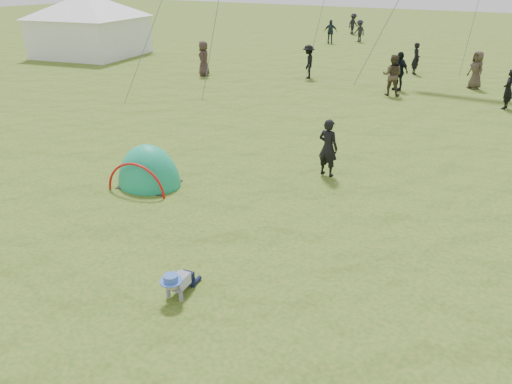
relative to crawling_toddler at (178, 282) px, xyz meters
The scene contains 15 objects.
ground 1.10m from the crawling_toddler, 162.68° to the left, with size 140.00×140.00×0.00m, color #2C5614.
crawling_toddler is the anchor object (origin of this frame).
popup_tent 5.05m from the crawling_toddler, 138.79° to the left, with size 1.68×1.38×2.17m, color #0A8573.
standing_adult 6.43m from the crawling_toddler, 91.60° to the left, with size 0.57×0.37×1.57m, color black.
event_marquee 28.01m from the crawling_toddler, 141.68° to the left, with size 6.01×6.01×4.14m, color white, non-canonical shape.
crowd_person_0 22.24m from the crawling_toddler, 95.89° to the left, with size 0.60×0.39×1.64m, color black.
crowd_person_2 32.95m from the crawling_toddler, 109.92° to the left, with size 1.00×0.42×1.71m, color #222C39.
crowd_person_3 39.40m from the crawling_toddler, 107.83° to the left, with size 1.10×0.64×1.71m, color black.
crowd_person_4 20.06m from the crawling_toddler, 86.84° to the left, with size 0.84×0.55×1.73m, color #42372D.
crowd_person_6 16.97m from the crawling_toddler, 80.16° to the left, with size 0.58×0.38×1.58m, color black.
crowd_person_7 16.70m from the crawling_toddler, 96.13° to the left, with size 0.86×0.67×1.77m, color #453729.
crowd_person_8 17.89m from the crawling_toddler, 95.92° to the left, with size 1.02×0.43×1.75m, color black.
crowd_person_9 34.38m from the crawling_toddler, 106.41° to the left, with size 1.05×0.61×1.63m, color black.
crowd_person_15 19.26m from the crawling_toddler, 110.15° to the left, with size 1.08×0.62×1.67m, color black.
crowd_person_16 19.59m from the crawling_toddler, 126.27° to the left, with size 0.86×0.56×1.77m, color #3A2A27.
Camera 1 is at (5.94, -5.64, 5.12)m, focal length 35.00 mm.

